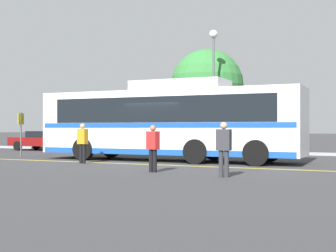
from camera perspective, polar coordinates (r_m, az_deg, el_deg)
name	(u,v)px	position (r m, az deg, el deg)	size (l,w,h in m)	color
ground_plane	(162,161)	(20.51, -0.78, -4.29)	(220.00, 220.00, 0.00)	#38383A
lane_strip_0	(145,164)	(18.64, -2.85, -4.69)	(0.20, 31.69, 0.01)	gold
curb_strip	(219,152)	(27.14, 6.26, -3.14)	(39.69, 0.36, 0.15)	#99999E
transit_bus	(168,121)	(20.55, 0.04, 0.64)	(12.03, 2.76, 3.50)	white
parked_car_0	(44,140)	(31.30, -14.86, -1.69)	(4.56, 2.01, 1.25)	maroon
parked_car_1	(127,141)	(28.15, -5.02, -1.80)	(4.94, 2.05, 1.33)	maroon
parked_car_2	(208,141)	(25.50, 4.85, -1.89)	(4.12, 1.88, 1.43)	silver
pedestrian_0	(224,146)	(13.81, 6.82, -2.43)	(0.43, 0.24, 1.62)	#2D2D33
pedestrian_1	(153,146)	(15.29, -1.85, -2.42)	(0.47, 0.34, 1.54)	black
pedestrian_2	(83,141)	(19.40, -10.37, -1.79)	(0.45, 0.29, 1.63)	black
bus_stop_sign	(21,129)	(24.40, -17.49, -0.31)	(0.07, 0.40, 2.23)	#59595E
street_lamp	(213,65)	(28.42, 5.57, 7.37)	(0.50, 0.50, 7.34)	#59595E
tree_0	(207,85)	(31.64, 4.78, 4.95)	(4.87, 4.87, 6.75)	#513823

